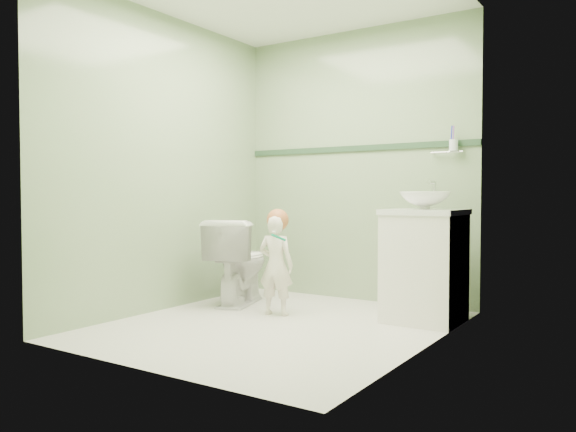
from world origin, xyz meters
The scene contains 12 objects.
ground centered at (0.00, 0.00, 0.00)m, with size 2.50×2.50×0.00m, color silver.
room_shell centered at (0.00, 0.00, 1.20)m, with size 2.50×2.54×2.40m.
trim_stripe centered at (0.00, 1.24, 1.35)m, with size 2.20×0.02×0.05m, color #29452D.
vanity centered at (0.84, 0.70, 0.40)m, with size 0.52×0.50×0.80m, color white.
counter centered at (0.84, 0.70, 0.81)m, with size 0.54×0.52×0.04m, color white.
basin centered at (0.84, 0.70, 0.89)m, with size 0.37×0.37×0.13m, color white.
faucet centered at (0.84, 0.89, 0.97)m, with size 0.03×0.13×0.18m.
cup_holder centered at (0.89, 1.18, 1.33)m, with size 0.26×0.07×0.21m.
toilet centered at (-0.74, 0.51, 0.36)m, with size 0.41×0.72×0.73m, color white.
toddler centered at (-0.21, 0.30, 0.39)m, with size 0.28×0.19×0.78m, color white.
hair_cap centered at (-0.21, 0.33, 0.74)m, with size 0.17×0.17×0.17m, color #AC6032.
teal_toothbrush centered at (-0.12, 0.19, 0.62)m, with size 0.11×0.14×0.08m.
Camera 1 is at (2.27, -3.33, 0.93)m, focal length 35.41 mm.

